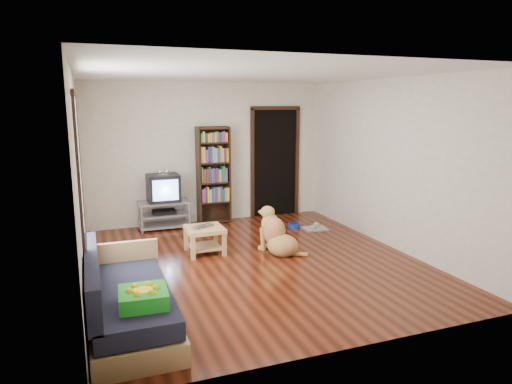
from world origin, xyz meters
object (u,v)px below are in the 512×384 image
object	(u,v)px
tv_stand	(164,214)
coffee_table	(205,235)
crt_tv	(163,187)
sofa	(126,304)
laptop	(205,227)
green_cushion	(143,297)
dog_bowl	(294,225)
bookshelf	(213,170)
dog	(277,236)
grey_rag	(315,229)

from	to	relation	value
tv_stand	coffee_table	size ratio (longest dim) A/B	1.64
crt_tv	sofa	bearing A→B (deg)	-104.93
laptop	sofa	world-z (taller)	sofa
tv_stand	laptop	bearing A→B (deg)	-78.43
green_cushion	sofa	size ratio (longest dim) A/B	0.24
dog_bowl	sofa	xyz separation A→B (m)	(-3.18, -2.84, 0.22)
laptop	bookshelf	bearing A→B (deg)	44.76
bookshelf	sofa	size ratio (longest dim) A/B	1.00
coffee_table	crt_tv	bearing A→B (deg)	101.62
green_cushion	crt_tv	distance (m)	4.18
tv_stand	dog	bearing A→B (deg)	-55.53
dog_bowl	dog	bearing A→B (deg)	-125.51
green_cushion	laptop	xyz separation A→B (m)	(1.19, 2.42, -0.08)
laptop	sofa	xyz separation A→B (m)	(-1.31, -1.99, -0.15)
crt_tv	dog	bearing A→B (deg)	-55.82
tv_stand	bookshelf	bearing A→B (deg)	5.63
tv_stand	sofa	distance (m)	3.76
bookshelf	dog	xyz separation A→B (m)	(0.41, -2.07, -0.74)
tv_stand	crt_tv	bearing A→B (deg)	90.00
dog_bowl	crt_tv	distance (m)	2.45
green_cushion	bookshelf	distance (m)	4.56
tv_stand	sofa	xyz separation A→B (m)	(-0.97, -3.63, -0.01)
laptop	sofa	bearing A→B (deg)	-149.25
laptop	tv_stand	size ratio (longest dim) A/B	0.40
green_cushion	coffee_table	world-z (taller)	green_cushion
green_cushion	dog	world-z (taller)	dog
laptop	tv_stand	xyz separation A→B (m)	(-0.34, 1.65, -0.14)
tv_stand	crt_tv	xyz separation A→B (m)	(0.00, 0.02, 0.47)
laptop	grey_rag	world-z (taller)	laptop
dog_bowl	bookshelf	size ratio (longest dim) A/B	0.12
bookshelf	coffee_table	world-z (taller)	bookshelf
crt_tv	coffee_table	size ratio (longest dim) A/B	1.05
crt_tv	dog_bowl	bearing A→B (deg)	-20.15
laptop	dog	distance (m)	1.08
green_cushion	grey_rag	bearing A→B (deg)	45.53
laptop	dog_bowl	world-z (taller)	laptop
coffee_table	dog_bowl	bearing A→B (deg)	23.87
grey_rag	sofa	xyz separation A→B (m)	(-3.48, -2.59, 0.25)
laptop	green_cushion	bearing A→B (deg)	-141.93
green_cushion	crt_tv	world-z (taller)	crt_tv
green_cushion	laptop	world-z (taller)	green_cushion
tv_stand	sofa	size ratio (longest dim) A/B	0.50
grey_rag	coffee_table	bearing A→B (deg)	-165.10
green_cushion	dog	xyz separation A→B (m)	(2.21, 2.09, -0.23)
green_cushion	dog_bowl	distance (m)	4.51
tv_stand	crt_tv	distance (m)	0.47
grey_rag	bookshelf	size ratio (longest dim) A/B	0.22
dog_bowl	sofa	world-z (taller)	sofa
laptop	dog_bowl	size ratio (longest dim) A/B	1.62
laptop	bookshelf	xyz separation A→B (m)	(0.61, 1.74, 0.59)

